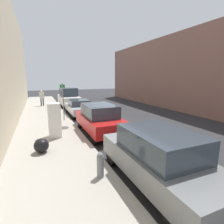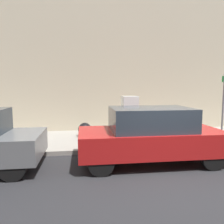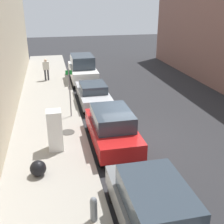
{
  "view_description": "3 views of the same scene",
  "coord_description": "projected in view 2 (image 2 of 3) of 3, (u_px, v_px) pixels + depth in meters",
  "views": [
    {
      "loc": [
        -4.31,
        -9.85,
        3.32
      ],
      "look_at": [
        -0.78,
        -1.55,
        1.54
      ],
      "focal_mm": 28.0,
      "sensor_mm": 36.0,
      "label": 1
    },
    {
      "loc": [
        5.47,
        -2.27,
        2.39
      ],
      "look_at": [
        -1.44,
        -1.35,
        1.59
      ],
      "focal_mm": 35.0,
      "sensor_mm": 36.0,
      "label": 2
    },
    {
      "loc": [
        -3.56,
        -11.63,
        6.48
      ],
      "look_at": [
        -0.68,
        1.31,
        1.04
      ],
      "focal_mm": 45.0,
      "sensor_mm": 36.0,
      "label": 3
    }
  ],
  "objects": [
    {
      "name": "sidewalk_slab",
      "position": [
        134.0,
        139.0,
        9.8
      ],
      "size": [
        3.64,
        44.0,
        0.16
      ],
      "primitive_type": "cube",
      "color": "#9E998E",
      "rests_on": "ground"
    },
    {
      "name": "street_sign_post",
      "position": [
        223.0,
        104.0,
        8.79
      ],
      "size": [
        0.36,
        0.07,
        2.75
      ],
      "color": "slate",
      "rests_on": "sidewalk_slab"
    },
    {
      "name": "parked_suv_red",
      "position": [
        150.0,
        135.0,
        6.83
      ],
      "size": [
        1.92,
        4.45,
        1.75
      ],
      "color": "red",
      "rests_on": "ground"
    },
    {
      "name": "ground_plane",
      "position": [
        168.0,
        175.0,
        5.96
      ],
      "size": [
        80.0,
        80.0,
        0.0
      ],
      "primitive_type": "plane",
      "color": "#28282B"
    },
    {
      "name": "manhole_cover",
      "position": [
        169.0,
        141.0,
        9.04
      ],
      "size": [
        0.7,
        0.7,
        0.02
      ],
      "primitive_type": "cylinder",
      "color": "#47443F",
      "rests_on": "sidewalk_slab"
    },
    {
      "name": "discarded_refrigerator",
      "position": [
        130.0,
        118.0,
        9.34
      ],
      "size": [
        0.64,
        0.65,
        1.84
      ],
      "color": "white",
      "rests_on": "sidewalk_slab"
    },
    {
      "name": "trash_bag",
      "position": [
        85.0,
        130.0,
        9.88
      ],
      "size": [
        0.62,
        0.62,
        0.62
      ],
      "primitive_type": "sphere",
      "color": "black",
      "rests_on": "sidewalk_slab"
    },
    {
      "name": "fire_hydrant",
      "position": [
        8.0,
        137.0,
        7.84
      ],
      "size": [
        0.22,
        0.22,
        0.84
      ],
      "color": "slate",
      "rests_on": "sidewalk_slab"
    },
    {
      "name": "building_facade_near",
      "position": [
        124.0,
        45.0,
        11.88
      ],
      "size": [
        1.62,
        39.6,
        9.3
      ],
      "primitive_type": "cube",
      "color": "beige",
      "rests_on": "ground"
    }
  ]
}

